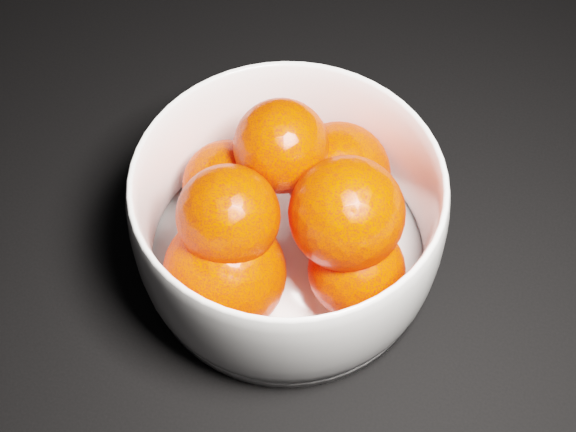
# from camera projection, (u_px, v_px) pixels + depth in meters

# --- Properties ---
(bowl) EXTENTS (0.23, 0.23, 0.11)m
(bowl) POSITION_uv_depth(u_px,v_px,m) (288.00, 220.00, 0.60)
(bowl) COLOR white
(bowl) RESTS_ON ground
(orange_pile) EXTENTS (0.18, 0.19, 0.13)m
(orange_pile) POSITION_uv_depth(u_px,v_px,m) (286.00, 215.00, 0.58)
(orange_pile) COLOR #FF2500
(orange_pile) RESTS_ON bowl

